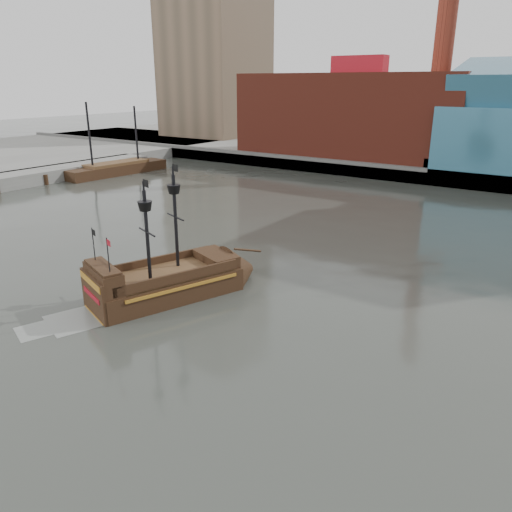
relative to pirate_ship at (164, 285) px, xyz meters
The scene contains 6 objects.
ground 10.69m from the pirate_ship, 39.76° to the right, with size 400.00×400.00×0.00m, color #2A2D28.
promenade_far 85.58m from the pirate_ship, 84.51° to the left, with size 220.00×60.00×2.00m, color slate.
seawall 56.29m from the pirate_ship, 81.64° to the left, with size 220.00×1.00×2.60m, color #4C4C49.
pier 54.95m from the pirate_ship, 155.04° to the left, with size 6.00×40.00×2.00m, color slate.
pirate_ship is the anchor object (origin of this frame).
docked_vessel 56.34m from the pirate_ship, 142.89° to the left, with size 5.80×19.42×13.01m.
Camera 1 is at (17.33, -17.91, 15.51)m, focal length 35.00 mm.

